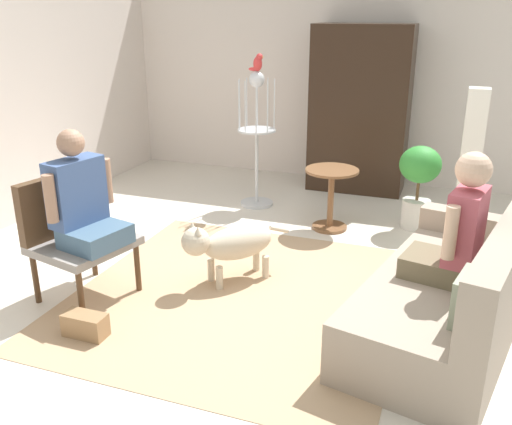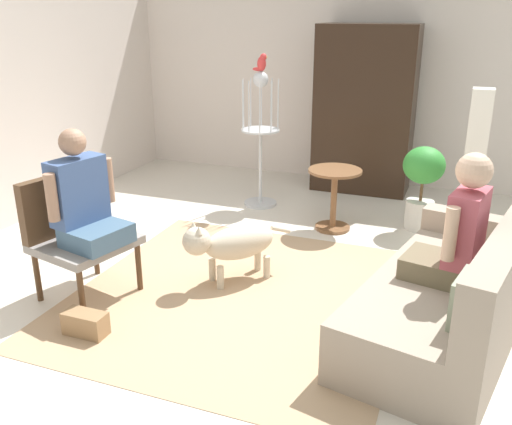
{
  "view_description": "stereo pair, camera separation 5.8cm",
  "coord_description": "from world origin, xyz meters",
  "px_view_note": "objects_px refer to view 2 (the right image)",
  "views": [
    {
      "loc": [
        1.24,
        -3.7,
        2.05
      ],
      "look_at": [
        0.06,
        -0.44,
        0.78
      ],
      "focal_mm": 39.1,
      "sensor_mm": 36.0,
      "label": 1
    },
    {
      "loc": [
        1.29,
        -3.67,
        2.05
      ],
      "look_at": [
        0.06,
        -0.44,
        0.78
      ],
      "focal_mm": 39.1,
      "sensor_mm": 36.0,
      "label": 2
    }
  ],
  "objects_px": {
    "parrot": "(262,63)",
    "couch": "(457,296)",
    "column_lamp": "(473,170)",
    "armoire_cabinet": "(365,110)",
    "potted_plant": "(423,179)",
    "bird_cage_stand": "(261,138)",
    "handbag": "(86,324)",
    "armchair": "(73,227)",
    "person_on_couch": "(457,231)",
    "person_on_armchair": "(84,200)",
    "dog": "(231,243)",
    "round_end_table": "(334,193)"
  },
  "relations": [
    {
      "from": "armchair",
      "to": "handbag",
      "type": "relative_size",
      "value": 3.1
    },
    {
      "from": "potted_plant",
      "to": "bird_cage_stand",
      "type": "bearing_deg",
      "value": 175.93
    },
    {
      "from": "person_on_couch",
      "to": "bird_cage_stand",
      "type": "height_order",
      "value": "bird_cage_stand"
    },
    {
      "from": "couch",
      "to": "armoire_cabinet",
      "type": "height_order",
      "value": "armoire_cabinet"
    },
    {
      "from": "round_end_table",
      "to": "dog",
      "type": "bearing_deg",
      "value": -109.19
    },
    {
      "from": "column_lamp",
      "to": "handbag",
      "type": "distance_m",
      "value": 3.49
    },
    {
      "from": "person_on_couch",
      "to": "person_on_armchair",
      "type": "distance_m",
      "value": 2.55
    },
    {
      "from": "couch",
      "to": "potted_plant",
      "type": "xyz_separation_m",
      "value": [
        -0.41,
        1.9,
        0.22
      ]
    },
    {
      "from": "bird_cage_stand",
      "to": "person_on_armchair",
      "type": "bearing_deg",
      "value": -100.29
    },
    {
      "from": "potted_plant",
      "to": "person_on_couch",
      "type": "bearing_deg",
      "value": -79.35
    },
    {
      "from": "column_lamp",
      "to": "armoire_cabinet",
      "type": "height_order",
      "value": "armoire_cabinet"
    },
    {
      "from": "parrot",
      "to": "couch",
      "type": "bearing_deg",
      "value": -43.74
    },
    {
      "from": "bird_cage_stand",
      "to": "column_lamp",
      "type": "distance_m",
      "value": 2.18
    },
    {
      "from": "dog",
      "to": "round_end_table",
      "type": "bearing_deg",
      "value": 70.81
    },
    {
      "from": "column_lamp",
      "to": "person_on_armchair",
      "type": "bearing_deg",
      "value": -141.31
    },
    {
      "from": "person_on_couch",
      "to": "parrot",
      "type": "bearing_deg",
      "value": 135.41
    },
    {
      "from": "handbag",
      "to": "parrot",
      "type": "bearing_deg",
      "value": 86.58
    },
    {
      "from": "column_lamp",
      "to": "armoire_cabinet",
      "type": "relative_size",
      "value": 0.75
    },
    {
      "from": "handbag",
      "to": "dog",
      "type": "bearing_deg",
      "value": 60.5
    },
    {
      "from": "couch",
      "to": "column_lamp",
      "type": "distance_m",
      "value": 1.72
    },
    {
      "from": "parrot",
      "to": "round_end_table",
      "type": "bearing_deg",
      "value": -25.35
    },
    {
      "from": "armchair",
      "to": "dog",
      "type": "relative_size",
      "value": 1.24
    },
    {
      "from": "column_lamp",
      "to": "round_end_table",
      "type": "bearing_deg",
      "value": -176.26
    },
    {
      "from": "round_end_table",
      "to": "armoire_cabinet",
      "type": "xyz_separation_m",
      "value": [
        -0.01,
        1.42,
        0.57
      ]
    },
    {
      "from": "armchair",
      "to": "bird_cage_stand",
      "type": "bearing_deg",
      "value": 76.12
    },
    {
      "from": "potted_plant",
      "to": "parrot",
      "type": "bearing_deg",
      "value": 175.91
    },
    {
      "from": "armchair",
      "to": "person_on_couch",
      "type": "bearing_deg",
      "value": 7.64
    },
    {
      "from": "person_on_armchair",
      "to": "parrot",
      "type": "relative_size",
      "value": 4.63
    },
    {
      "from": "couch",
      "to": "handbag",
      "type": "distance_m",
      "value": 2.46
    },
    {
      "from": "parrot",
      "to": "handbag",
      "type": "bearing_deg",
      "value": -93.42
    },
    {
      "from": "round_end_table",
      "to": "bird_cage_stand",
      "type": "relative_size",
      "value": 0.42
    },
    {
      "from": "armchair",
      "to": "column_lamp",
      "type": "height_order",
      "value": "column_lamp"
    },
    {
      "from": "couch",
      "to": "handbag",
      "type": "xyz_separation_m",
      "value": [
        -2.29,
        -0.87,
        -0.21
      ]
    },
    {
      "from": "dog",
      "to": "column_lamp",
      "type": "height_order",
      "value": "column_lamp"
    },
    {
      "from": "armchair",
      "to": "person_on_couch",
      "type": "xyz_separation_m",
      "value": [
        2.67,
        0.36,
        0.22
      ]
    },
    {
      "from": "handbag",
      "to": "couch",
      "type": "bearing_deg",
      "value": 20.82
    },
    {
      "from": "round_end_table",
      "to": "parrot",
      "type": "relative_size",
      "value": 3.41
    },
    {
      "from": "round_end_table",
      "to": "person_on_couch",
      "type": "bearing_deg",
      "value": -54.34
    },
    {
      "from": "couch",
      "to": "parrot",
      "type": "xyz_separation_m",
      "value": [
        -2.11,
        2.02,
        1.24
      ]
    },
    {
      "from": "person_on_couch",
      "to": "column_lamp",
      "type": "relative_size",
      "value": 0.6
    },
    {
      "from": "armchair",
      "to": "potted_plant",
      "type": "bearing_deg",
      "value": 44.55
    },
    {
      "from": "potted_plant",
      "to": "handbag",
      "type": "relative_size",
      "value": 2.83
    },
    {
      "from": "parrot",
      "to": "potted_plant",
      "type": "relative_size",
      "value": 0.22
    },
    {
      "from": "person_on_couch",
      "to": "armoire_cabinet",
      "type": "bearing_deg",
      "value": 110.91
    },
    {
      "from": "armchair",
      "to": "person_on_armchair",
      "type": "bearing_deg",
      "value": -13.35
    },
    {
      "from": "couch",
      "to": "armoire_cabinet",
      "type": "distance_m",
      "value": 3.31
    },
    {
      "from": "person_on_armchair",
      "to": "handbag",
      "type": "relative_size",
      "value": 2.82
    },
    {
      "from": "bird_cage_stand",
      "to": "person_on_couch",
      "type": "bearing_deg",
      "value": -44.45
    },
    {
      "from": "dog",
      "to": "bird_cage_stand",
      "type": "relative_size",
      "value": 0.51
    },
    {
      "from": "armchair",
      "to": "parrot",
      "type": "height_order",
      "value": "parrot"
    }
  ]
}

